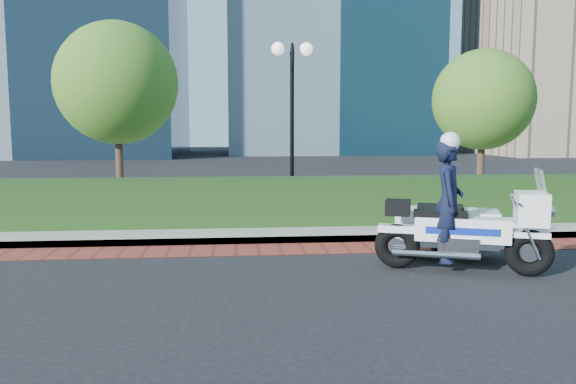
{
  "coord_description": "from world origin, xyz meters",
  "views": [
    {
      "loc": [
        -0.39,
        -8.8,
        2.26
      ],
      "look_at": [
        0.63,
        2.24,
        1.0
      ],
      "focal_mm": 35.0,
      "sensor_mm": 36.0,
      "label": 1
    }
  ],
  "objects": [
    {
      "name": "ground",
      "position": [
        0.0,
        0.0,
        0.0
      ],
      "size": [
        120.0,
        120.0,
        0.0
      ],
      "primitive_type": "plane",
      "color": "black",
      "rests_on": "ground"
    },
    {
      "name": "brick_strip",
      "position": [
        0.0,
        1.5,
        0.01
      ],
      "size": [
        60.0,
        1.0,
        0.01
      ],
      "primitive_type": "cube",
      "color": "maroon",
      "rests_on": "ground"
    },
    {
      "name": "hedge_main",
      "position": [
        0.0,
        3.6,
        0.65
      ],
      "size": [
        18.0,
        1.2,
        1.0
      ],
      "primitive_type": "cube",
      "color": "black",
      "rests_on": "sidewalk"
    },
    {
      "name": "lamppost",
      "position": [
        1.0,
        5.2,
        2.96
      ],
      "size": [
        1.02,
        0.7,
        4.21
      ],
      "color": "black",
      "rests_on": "sidewalk"
    },
    {
      "name": "police_motorcycle",
      "position": [
        3.15,
        -0.01,
        0.76
      ],
      "size": [
        2.63,
        2.38,
        2.21
      ],
      "rotation": [
        0.0,
        0.0,
        -0.35
      ],
      "color": "black",
      "rests_on": "ground"
    },
    {
      "name": "tree_c",
      "position": [
        6.5,
        6.5,
        3.05
      ],
      "size": [
        2.8,
        2.8,
        4.3
      ],
      "color": "#332319",
      "rests_on": "sidewalk"
    },
    {
      "name": "sidewalk",
      "position": [
        0.0,
        6.0,
        0.07
      ],
      "size": [
        60.0,
        8.0,
        0.15
      ],
      "primitive_type": "cube",
      "color": "gray",
      "rests_on": "ground"
    },
    {
      "name": "tree_b",
      "position": [
        -3.5,
        6.5,
        3.43
      ],
      "size": [
        3.2,
        3.2,
        4.89
      ],
      "color": "#332319",
      "rests_on": "sidewalk"
    }
  ]
}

